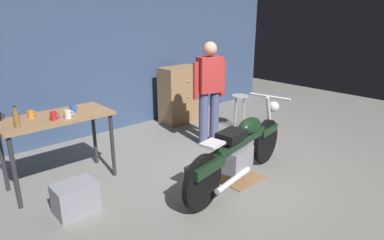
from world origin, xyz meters
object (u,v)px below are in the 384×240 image
Objects in this scene: mug_orange_travel at (31,114)px; bottle at (16,119)px; mug_red_diner at (54,116)px; mug_blue_enamel at (73,109)px; shop_stool at (240,103)px; person_standing at (209,89)px; storage_bin at (75,198)px; mug_white_ceramic at (68,114)px; motorcycle at (240,149)px; wooden_dresser at (180,95)px.

bottle reaches higher than mug_orange_travel.
mug_blue_enamel is (0.29, 0.16, -0.01)m from mug_red_diner.
mug_orange_travel is at bearing 176.38° from shop_stool.
shop_stool is 2.66× the size of bottle.
person_standing is 2.65m from storage_bin.
mug_red_diner is 0.99× the size of mug_white_ceramic.
mug_blue_enamel is (0.37, 0.75, 0.77)m from storage_bin.
mug_red_diner is at bearing -179.28° from shop_stool.
motorcycle is 20.45× the size of mug_blue_enamel.
wooden_dresser is at bearing 15.71° from mug_orange_travel.
motorcycle reaches higher than shop_stool.
shop_stool is at bearing 10.30° from storage_bin.
wooden_dresser is 10.28× the size of mug_orange_travel.
mug_red_diner is 0.33m from mug_blue_enamel.
bottle reaches higher than motorcycle.
mug_white_ceramic is at bearing 14.71° from person_standing.
bottle is at bearing -130.80° from mug_orange_travel.
person_standing is at bearing 51.77° from motorcycle.
storage_bin is at bearing -169.70° from shop_stool.
wooden_dresser is at bearing 117.17° from shop_stool.
mug_red_diner is at bearing 169.34° from mug_white_ceramic.
shop_stool is 5.98× the size of mug_orange_travel.
wooden_dresser is (0.42, 1.23, -0.38)m from person_standing.
storage_bin is at bearing -116.51° from mug_blue_enamel.
person_standing is 15.76× the size of mug_blue_enamel.
motorcycle is 19.30× the size of mug_white_ceramic.
bottle is (-0.22, -0.25, 0.05)m from mug_orange_travel.
mug_orange_travel is at bearing 8.48° from person_standing.
mug_red_diner is 0.32m from mug_orange_travel.
mug_white_ceramic is (-2.26, 0.09, 0.02)m from person_standing.
mug_white_ceramic is at bearing 131.09° from motorcycle.
wooden_dresser is 4.56× the size of bottle.
mug_blue_enamel is at bearing 12.17° from bottle.
motorcycle is 2.15m from mug_blue_enamel.
mug_blue_enamel is (-2.54, -0.95, 0.39)m from wooden_dresser.
person_standing reaches higher than shop_stool.
storage_bin is at bearing -149.75° from wooden_dresser.
shop_stool is 1.45× the size of storage_bin.
storage_bin is at bearing -83.97° from mug_orange_travel.
mug_orange_travel is 0.44m from mug_white_ceramic.
mug_blue_enamel is (-1.48, 1.48, 0.49)m from motorcycle.
wooden_dresser reaches higher than mug_blue_enamel.
mug_orange_travel is at bearing 49.20° from bottle.
storage_bin is 1.07m from bottle.
motorcycle is at bearing -38.57° from mug_white_ceramic.
shop_stool is at bearing 0.72° from mug_red_diner.
wooden_dresser is 10.38× the size of mug_blue_enamel.
mug_orange_travel is (-1.95, 1.59, 0.50)m from motorcycle.
mug_red_diner reaches higher than shop_stool.
wooden_dresser is 3.07m from mug_red_diner.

